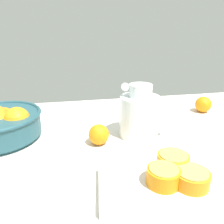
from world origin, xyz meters
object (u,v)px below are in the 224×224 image
object	(u,v)px
loose_orange_1	(99,135)
loose_orange_2	(203,104)
orange_half_1	(163,176)
orange_half_2	(173,161)
cutting_board	(159,186)
juice_pitcher	(140,117)
orange_half_0	(191,178)

from	to	relation	value
loose_orange_1	loose_orange_2	xyz separation A→B (cm)	(48.77, 19.76, 0.18)
orange_half_1	orange_half_2	size ratio (longest dim) A/B	0.95
cutting_board	loose_orange_2	distance (cm)	58.41
orange_half_1	loose_orange_1	bearing A→B (deg)	114.11
juice_pitcher	loose_orange_2	xyz separation A→B (cm)	(34.35, 16.37, -3.36)
orange_half_0	loose_orange_2	size ratio (longest dim) A/B	1.15
cutting_board	orange_half_0	xyz separation A→B (cm)	(6.60, -2.09, 2.98)
juice_pitcher	loose_orange_2	size ratio (longest dim) A/B	2.72
orange_half_0	loose_orange_2	world-z (taller)	loose_orange_2
loose_orange_1	cutting_board	bearing A→B (deg)	-66.63
juice_pitcher	orange_half_2	size ratio (longest dim) A/B	2.41
orange_half_0	loose_orange_2	xyz separation A→B (cm)	(31.66, 46.15, -0.67)
orange_half_2	loose_orange_2	xyz separation A→B (cm)	(33.01, 39.68, -0.87)
loose_orange_1	loose_orange_2	bearing A→B (deg)	22.06
cutting_board	loose_orange_1	size ratio (longest dim) A/B	4.16
juice_pitcher	loose_orange_2	bearing A→B (deg)	25.48
loose_orange_1	juice_pitcher	bearing A→B (deg)	13.25
cutting_board	orange_half_1	xyz separation A→B (cm)	(0.61, -0.54, 3.19)
loose_orange_1	loose_orange_2	size ratio (longest dim) A/B	0.95
cutting_board	orange_half_1	distance (cm)	3.29
cutting_board	loose_orange_1	world-z (taller)	loose_orange_1
orange_half_1	juice_pitcher	bearing A→B (deg)	83.33
orange_half_0	cutting_board	bearing A→B (deg)	162.46
cutting_board	orange_half_2	size ratio (longest dim) A/B	3.49
cutting_board	orange_half_2	bearing A→B (deg)	39.85
juice_pitcher	cutting_board	distance (cm)	28.55
orange_half_1	loose_orange_1	size ratio (longest dim) A/B	1.13
orange_half_0	loose_orange_1	distance (cm)	31.46
orange_half_2	loose_orange_2	distance (cm)	51.62
juice_pitcher	loose_orange_1	xyz separation A→B (cm)	(-14.42, -3.40, -3.54)
juice_pitcher	orange_half_2	bearing A→B (deg)	-86.70
juice_pitcher	loose_orange_2	world-z (taller)	juice_pitcher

